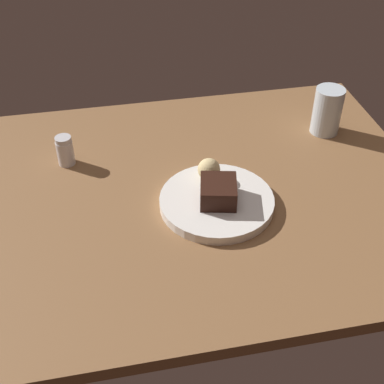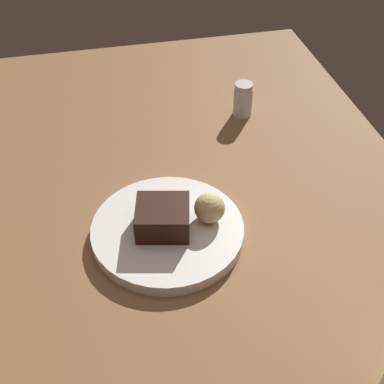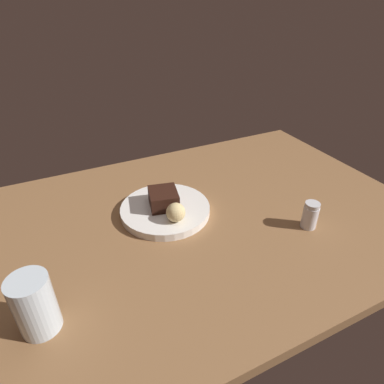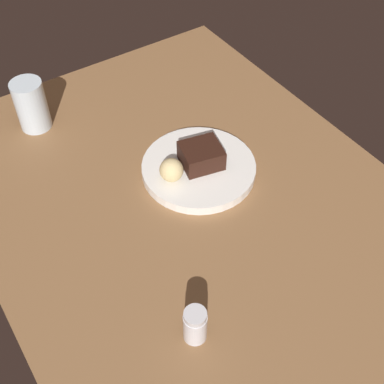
{
  "view_description": "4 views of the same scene",
  "coord_description": "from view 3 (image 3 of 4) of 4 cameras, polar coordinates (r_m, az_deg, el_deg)",
  "views": [
    {
      "loc": [
        -12.76,
        -91.39,
        78.8
      ],
      "look_at": [
        4.39,
        -5.21,
        6.97
      ],
      "focal_mm": 49.45,
      "sensor_mm": 36.0,
      "label": 1
    },
    {
      "loc": [
        68.55,
        -15.1,
        66.29
      ],
      "look_at": [
        5.63,
        -1.01,
        8.14
      ],
      "focal_mm": 48.78,
      "sensor_mm": 36.0,
      "label": 2
    },
    {
      "loc": [
        35.91,
        64.98,
        57.72
      ],
      "look_at": [
        1.62,
        -5.45,
        8.07
      ],
      "focal_mm": 30.63,
      "sensor_mm": 36.0,
      "label": 3
    },
    {
      "loc": [
        -55.67,
        39.23,
        84.37
      ],
      "look_at": [
        2.87,
        0.28,
        6.47
      ],
      "focal_mm": 48.05,
      "sensor_mm": 36.0,
      "label": 4
    }
  ],
  "objects": [
    {
      "name": "salt_shaker",
      "position": [
        0.91,
        19.89,
        -3.82
      ],
      "size": [
        4.06,
        4.06,
        7.47
      ],
      "color": "silver",
      "rests_on": "dining_table"
    },
    {
      "name": "bread_roll",
      "position": [
        0.85,
        -2.85,
        -3.55
      ],
      "size": [
        5.1,
        5.1,
        5.1
      ],
      "primitive_type": "sphere",
      "color": "#DBC184",
      "rests_on": "dessert_plate"
    },
    {
      "name": "water_glass",
      "position": [
        0.68,
        -25.73,
        -17.26
      ],
      "size": [
        7.39,
        7.39,
        12.33
      ],
      "primitive_type": "cylinder",
      "color": "silver",
      "rests_on": "dining_table"
    },
    {
      "name": "dessert_plate",
      "position": [
        0.93,
        -4.67,
        -3.08
      ],
      "size": [
        25.08,
        25.08,
        2.16
      ],
      "primitive_type": "cylinder",
      "color": "white",
      "rests_on": "dining_table"
    },
    {
      "name": "dining_table",
      "position": [
        0.93,
        2.38,
        -4.8
      ],
      "size": [
        120.0,
        84.0,
        3.0
      ],
      "primitive_type": "cube",
      "color": "brown",
      "rests_on": "ground"
    },
    {
      "name": "chocolate_cake_slice",
      "position": [
        0.91,
        -4.99,
        -1.13
      ],
      "size": [
        9.36,
        9.99,
        4.65
      ],
      "primitive_type": "cube",
      "rotation": [
        0.0,
        0.0,
        6.06
      ],
      "color": "black",
      "rests_on": "dessert_plate"
    }
  ]
}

